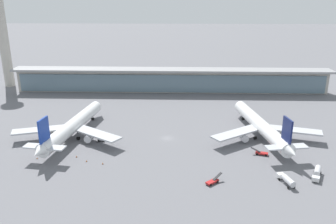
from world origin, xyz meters
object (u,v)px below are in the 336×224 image
Objects in this scene: service_truck_at_far_stand_white at (287,180)px; safety_cone_charlie at (86,161)px; service_truck_near_nose_red at (261,153)px; airliner_left_stand at (72,126)px; service_truck_by_tail_olive at (49,141)px; service_truck_mid_apron_red at (213,181)px; safety_cone_bravo at (76,157)px; service_truck_under_wing_white at (317,173)px; safety_cone_alpha at (37,158)px; safety_cone_delta at (103,163)px; control_tower at (1,24)px; service_truck_on_taxiway_grey at (101,139)px; airliner_centre_stand at (262,126)px.

safety_cone_charlie is at bearing 168.78° from service_truck_at_far_stand_white.
airliner_left_stand is at bearing 169.55° from service_truck_near_nose_red.
service_truck_mid_apron_red is at bearing -24.31° from service_truck_by_tail_olive.
safety_cone_bravo is (-72.24, -4.53, -0.49)m from service_truck_near_nose_red.
service_truck_under_wing_white is 88.54m from safety_cone_bravo.
safety_cone_delta is (26.23, -3.56, 0.00)m from safety_cone_alpha.
service_truck_near_nose_red is at bearing 47.00° from service_truck_mid_apron_red.
control_tower is (-163.81, 120.38, 39.53)m from service_truck_under_wing_white.
control_tower is (-127.39, 125.84, 40.43)m from service_truck_mid_apron_red.
service_truck_near_nose_red is at bearing 131.98° from service_truck_under_wing_white.
airliner_left_stand is 99.74m from service_truck_under_wing_white.
service_truck_on_taxiway_grey is 77.23m from service_truck_at_far_stand_white.
airliner_left_stand is 22.97m from safety_cone_alpha.
safety_cone_bravo is 12.63m from safety_cone_delta.
safety_cone_charlie is at bearing -62.74° from airliner_left_stand.
airliner_left_stand reaches higher than safety_cone_delta.
airliner_left_stand is 69.10m from service_truck_mid_apron_red.
service_truck_at_far_stand_white reaches higher than safety_cone_alpha.
airliner_left_stand is at bearing 117.26° from safety_cone_charlie.
service_truck_mid_apron_red is 183.57m from control_tower.
service_truck_near_nose_red is 67.89m from safety_cone_charlie.
control_tower is (-61.37, 96.03, 39.55)m from service_truck_by_tail_olive.
service_truck_by_tail_olive is at bearing -173.58° from airliner_centre_stand.
service_truck_mid_apron_red is at bearing -36.92° from service_truck_on_taxiway_grey.
airliner_left_stand is 91.78× the size of safety_cone_bravo.
service_truck_near_nose_red is (-3.56, -17.45, -4.59)m from airliner_centre_stand.
airliner_centre_stand is 9.29× the size of service_truck_near_nose_red.
service_truck_on_taxiway_grey is 129.94m from control_tower.
service_truck_at_far_stand_white is 77.83m from safety_cone_bravo.
service_truck_on_taxiway_grey is 0.35× the size of service_truck_at_far_stand_white.
airliner_left_stand is 91.78× the size of safety_cone_delta.
service_truck_under_wing_white is 207.10m from control_tower.
service_truck_on_taxiway_grey is 27.41m from safety_cone_alpha.
service_truck_at_far_stand_white is (90.59, -29.49, 0.02)m from service_truck_by_tail_olive.
safety_cone_delta is at bearing 174.62° from service_truck_under_wing_white.
service_truck_by_tail_olive is at bearing -57.42° from control_tower.
control_tower is at bearing 135.35° from service_truck_mid_apron_red.
service_truck_mid_apron_red is at bearing -17.63° from safety_cone_delta.
airliner_centre_stand is 91.27m from service_truck_by_tail_olive.
safety_cone_delta is at bearing -53.25° from airliner_left_stand.
service_truck_by_tail_olive is 31.40m from safety_cone_delta.
service_truck_mid_apron_red is (-24.60, -40.01, -4.59)m from airliner_centre_stand.
service_truck_on_taxiway_grey is at bearing -14.32° from airliner_left_stand.
service_truck_under_wing_white is at bearing -36.31° from control_tower.
safety_cone_bravo and safety_cone_delta have the same top height.
airliner_left_stand is 11.43m from service_truck_by_tail_olive.
safety_cone_charlie is (-1.34, -19.42, -0.56)m from service_truck_on_taxiway_grey.
service_truck_on_taxiway_grey is 4.40× the size of safety_cone_bravo.
airliner_centre_stand is 0.85× the size of control_tower.
safety_cone_delta is at bearing -25.23° from safety_cone_bravo.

